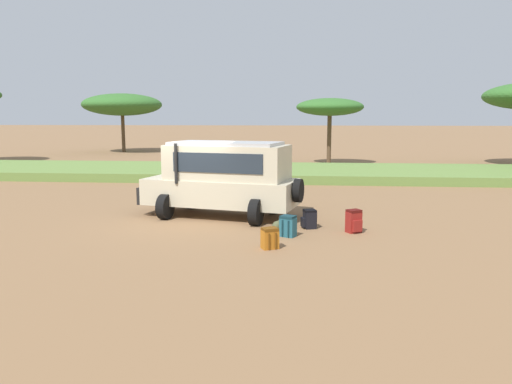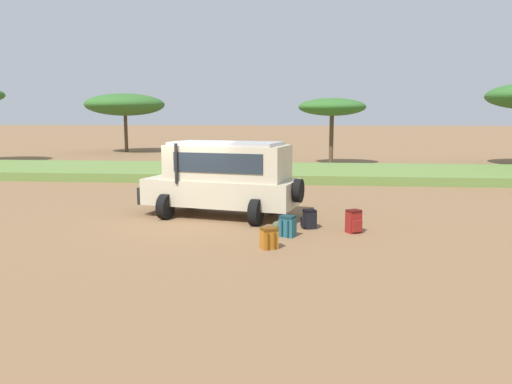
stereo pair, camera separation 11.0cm
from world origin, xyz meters
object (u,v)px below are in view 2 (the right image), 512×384
(safari_vehicle, at_px, (224,177))
(acacia_tree_left_mid, at_px, (125,105))
(duffel_bag_low_black_case, at_px, (281,224))
(backpack_cluster_center, at_px, (354,222))
(backpack_beside_front_wheel, at_px, (309,219))
(backpack_near_rear_wheel, at_px, (288,226))
(acacia_tree_centre_back, at_px, (332,107))
(backpack_outermost, at_px, (269,238))

(safari_vehicle, relative_size, acacia_tree_left_mid, 0.77)
(duffel_bag_low_black_case, bearing_deg, backpack_cluster_center, -5.66)
(backpack_beside_front_wheel, bearing_deg, safari_vehicle, 151.83)
(backpack_near_rear_wheel, bearing_deg, backpack_cluster_center, 19.42)
(backpack_beside_front_wheel, bearing_deg, acacia_tree_centre_back, 85.44)
(duffel_bag_low_black_case, distance_m, acacia_tree_left_mid, 34.11)
(safari_vehicle, bearing_deg, backpack_outermost, -65.60)
(backpack_near_rear_wheel, bearing_deg, safari_vehicle, 130.35)
(backpack_cluster_center, xyz_separation_m, duffel_bag_low_black_case, (-2.06, 0.20, -0.17))
(backpack_cluster_center, height_order, acacia_tree_left_mid, acacia_tree_left_mid)
(backpack_outermost, height_order, acacia_tree_centre_back, acacia_tree_centre_back)
(backpack_near_rear_wheel, height_order, acacia_tree_centre_back, acacia_tree_centre_back)
(safari_vehicle, bearing_deg, acacia_tree_left_mid, 115.78)
(acacia_tree_centre_back, bearing_deg, duffel_bag_low_black_case, -96.79)
(safari_vehicle, relative_size, duffel_bag_low_black_case, 7.42)
(backpack_cluster_center, xyz_separation_m, acacia_tree_left_mid, (-17.69, 30.24, 3.94))
(safari_vehicle, bearing_deg, duffel_bag_low_black_case, -41.26)
(backpack_cluster_center, relative_size, acacia_tree_centre_back, 0.14)
(backpack_beside_front_wheel, height_order, acacia_tree_left_mid, acacia_tree_left_mid)
(backpack_near_rear_wheel, bearing_deg, backpack_beside_front_wheel, 61.74)
(backpack_beside_front_wheel, xyz_separation_m, acacia_tree_centre_back, (1.58, 19.80, 3.56))
(safari_vehicle, bearing_deg, backpack_near_rear_wheel, -49.65)
(backpack_outermost, bearing_deg, safari_vehicle, 114.40)
(backpack_outermost, xyz_separation_m, duffel_bag_low_black_case, (0.20, 2.15, -0.11))
(duffel_bag_low_black_case, relative_size, acacia_tree_left_mid, 0.10)
(duffel_bag_low_black_case, xyz_separation_m, acacia_tree_centre_back, (2.39, 20.03, 3.69))
(backpack_cluster_center, bearing_deg, acacia_tree_left_mid, 120.32)
(safari_vehicle, distance_m, duffel_bag_low_black_case, 2.84)
(duffel_bag_low_black_case, relative_size, acacia_tree_centre_back, 0.16)
(backpack_beside_front_wheel, bearing_deg, duffel_bag_low_black_case, -163.82)
(backpack_outermost, xyz_separation_m, acacia_tree_centre_back, (2.59, 22.18, 3.57))
(backpack_outermost, relative_size, acacia_tree_left_mid, 0.07)
(acacia_tree_left_mid, bearing_deg, acacia_tree_centre_back, -29.05)
(safari_vehicle, height_order, backpack_near_rear_wheel, safari_vehicle)
(duffel_bag_low_black_case, bearing_deg, backpack_outermost, -95.31)
(backpack_cluster_center, distance_m, acacia_tree_left_mid, 35.26)
(backpack_near_rear_wheel, height_order, acacia_tree_left_mid, acacia_tree_left_mid)
(backpack_outermost, bearing_deg, duffel_bag_low_black_case, 84.69)
(backpack_beside_front_wheel, relative_size, duffel_bag_low_black_case, 0.75)
(acacia_tree_left_mid, bearing_deg, backpack_near_rear_wheel, -62.83)
(backpack_beside_front_wheel, bearing_deg, backpack_near_rear_wheel, -118.26)
(acacia_tree_left_mid, bearing_deg, duffel_bag_low_black_case, -62.51)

